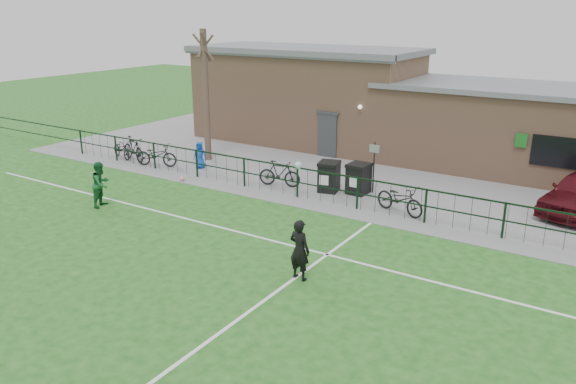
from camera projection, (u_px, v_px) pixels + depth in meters
The scene contains 20 objects.
ground at pixel (182, 293), 14.17m from camera, with size 90.00×90.00×0.00m, color #1C5418.
paving_strip at pixel (391, 170), 24.98m from camera, with size 34.00×13.00×0.02m, color slate.
pitch_line_touch at pixel (329, 206), 20.41m from camera, with size 28.00×0.10×0.01m, color white.
pitch_line_mid at pixel (271, 240), 17.37m from camera, with size 28.00×0.10×0.01m, color white.
pitch_line_perp at pixel (245, 314), 13.14m from camera, with size 0.10×16.00×0.01m, color white.
perimeter_fence at pixel (332, 189), 20.39m from camera, with size 28.00×0.10×1.20m, color black.
bare_tree at pixel (206, 97), 25.74m from camera, with size 0.30×0.30×6.00m, color #4B372D.
wheelie_bin_left at pixel (329, 178), 21.86m from camera, with size 0.73×0.82×1.10m, color black.
wheelie_bin_right at pixel (359, 180), 21.59m from camera, with size 0.72×0.82×1.10m, color black.
sign_post at pixel (374, 168), 21.53m from camera, with size 0.06×0.06×2.00m, color black.
bicycle_a at pixel (122, 149), 26.74m from camera, with size 0.59×1.70×0.90m, color black.
bicycle_b at pixel (134, 149), 26.27m from camera, with size 0.53×1.89×1.14m, color black.
bicycle_c at pixel (156, 155), 25.39m from camera, with size 0.68×1.94×1.02m, color black.
bicycle_d at pixel (280, 174), 22.47m from camera, with size 0.49×1.74×1.04m, color black.
bicycle_e at pixel (400, 199), 19.47m from camera, with size 0.69×1.98×1.04m, color black.
spectator_child at pixel (200, 155), 25.02m from camera, with size 0.59×0.38×1.20m, color #134AB9.
goalkeeper_kick at pixel (299, 247), 14.70m from camera, with size 1.98×2.78×2.44m.
outfield_player at pixel (101, 184), 20.17m from camera, with size 0.80×0.62×1.65m, color #1A5C2C.
ball_ground at pixel (182, 179), 23.32m from camera, with size 0.20×0.20×0.20m, color white.
clubhouse at pixel (400, 109), 27.14m from camera, with size 24.25×5.40×4.96m.
Camera 1 is at (9.10, -9.23, 6.81)m, focal length 35.00 mm.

